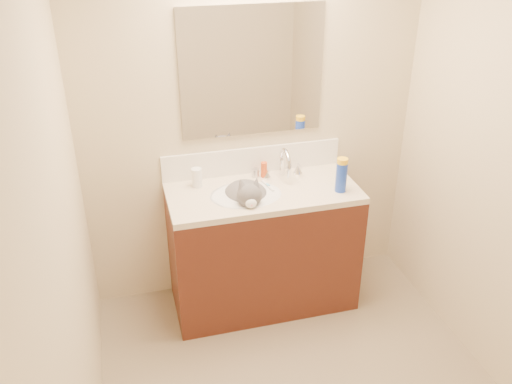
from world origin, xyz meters
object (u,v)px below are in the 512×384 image
silver_jar (255,173)px  basin (246,204)px  spray_can (341,177)px  pill_bottle (197,178)px  faucet (284,166)px  cat (247,198)px  vanity_cabinet (263,250)px  amber_bottle (264,170)px

silver_jar → basin: bearing=-118.1°
spray_can → pill_bottle: bearing=161.1°
basin → silver_jar: silver_jar is taller
pill_bottle → silver_jar: size_ratio=2.24×
basin → faucet: 0.38m
cat → pill_bottle: size_ratio=3.41×
vanity_cabinet → spray_can: size_ratio=6.33×
faucet → pill_bottle: (-0.57, 0.02, -0.02)m
cat → amber_bottle: 0.27m
pill_bottle → silver_jar: 0.40m
basin → amber_bottle: amber_bottle is taller
basin → silver_jar: 0.28m
faucet → silver_jar: size_ratio=5.11×
pill_bottle → amber_bottle: bearing=2.9°
vanity_cabinet → cat: (-0.11, -0.02, 0.42)m
basin → vanity_cabinet: bearing=14.0°
basin → cat: bearing=45.4°
vanity_cabinet → basin: (-0.12, -0.03, 0.38)m
basin → pill_bottle: pill_bottle is taller
basin → pill_bottle: 0.35m
silver_jar → amber_bottle: amber_bottle is taller
amber_bottle → pill_bottle: bearing=-177.1°
vanity_cabinet → faucet: faucet is taller
vanity_cabinet → basin: size_ratio=2.67×
faucet → amber_bottle: bearing=160.8°
vanity_cabinet → silver_jar: size_ratio=21.89×
silver_jar → pill_bottle: bearing=-174.3°
silver_jar → spray_can: 0.57m
pill_bottle → silver_jar: (0.39, 0.04, -0.03)m
pill_bottle → spray_can: bearing=-18.9°
amber_bottle → basin: bearing=-129.8°
vanity_cabinet → cat: 0.44m
silver_jar → amber_bottle: bearing=-17.0°
pill_bottle → amber_bottle: pill_bottle is taller
pill_bottle → cat: bearing=-32.8°
faucet → silver_jar: 0.20m
silver_jar → vanity_cabinet: bearing=-90.3°
pill_bottle → vanity_cabinet: bearing=-22.0°
cat → pill_bottle: bearing=152.6°
basin → faucet: (0.30, 0.17, 0.16)m
faucet → amber_bottle: (-0.12, 0.04, -0.03)m
cat → spray_can: 0.60m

